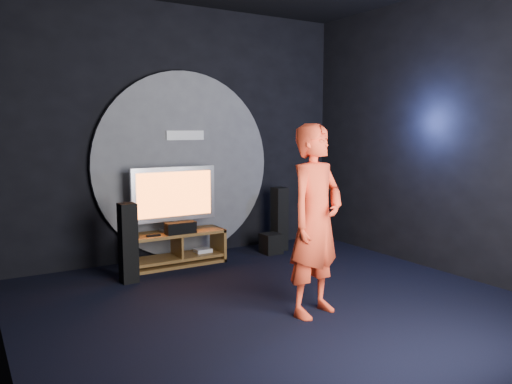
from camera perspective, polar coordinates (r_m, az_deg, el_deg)
floor at (r=5.24m, az=2.79°, el=-12.99°), size 5.00×5.00×0.00m
back_wall at (r=7.13m, az=-8.45°, el=6.68°), size 5.00×0.04×3.50m
right_wall at (r=6.64m, az=21.23°, el=6.23°), size 0.04×5.00×3.50m
wall_disc_panel at (r=7.09m, az=-8.21°, el=3.06°), size 2.60×0.11×2.60m
media_console at (r=6.80m, az=-8.95°, el=-6.59°), size 1.27×0.45×0.45m
tv at (r=6.72m, az=-9.35°, el=-0.46°), size 1.16×0.22×0.86m
center_speaker at (r=6.60m, az=-8.61°, el=-4.07°), size 0.40×0.15×0.15m
remote at (r=6.50m, az=-11.65°, el=-4.89°), size 0.18×0.05×0.02m
tower_speaker_left at (r=6.10m, az=-14.41°, el=-5.66°), size 0.19×0.21×0.95m
tower_speaker_right at (r=7.47m, az=2.70°, el=-3.09°), size 0.19×0.21×0.95m
subwoofer at (r=7.32m, az=1.73°, el=-5.90°), size 0.27×0.27×0.29m
player at (r=4.85m, az=6.83°, el=-3.26°), size 0.77×0.61×1.86m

